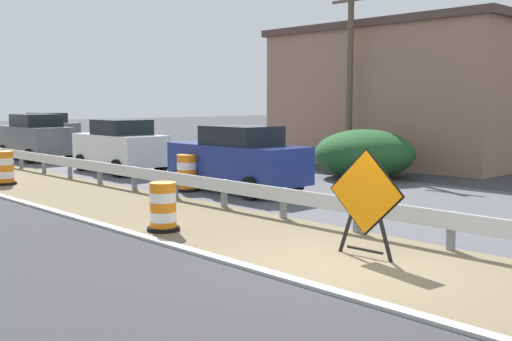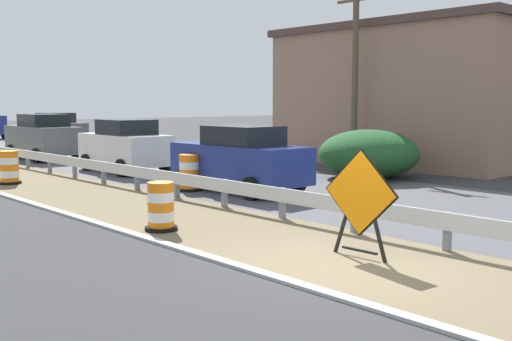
# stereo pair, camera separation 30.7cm
# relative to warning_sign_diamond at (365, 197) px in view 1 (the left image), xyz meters

# --- Properties ---
(ground_plane) EXTENTS (160.00, 160.00, 0.00)m
(ground_plane) POSITION_rel_warning_sign_diamond_xyz_m (-0.66, -0.13, -1.03)
(ground_plane) COLOR #333335
(median_dirt_strip) EXTENTS (3.56, 120.00, 0.01)m
(median_dirt_strip) POSITION_rel_warning_sign_diamond_xyz_m (-0.08, -0.13, -1.03)
(median_dirt_strip) COLOR #706047
(median_dirt_strip) RESTS_ON ground
(far_lane_asphalt) EXTENTS (7.52, 120.00, 0.00)m
(far_lane_asphalt) POSITION_rel_warning_sign_diamond_xyz_m (5.46, -0.13, -1.03)
(far_lane_asphalt) COLOR #4C4C51
(far_lane_asphalt) RESTS_ON ground
(curb_near_edge) EXTENTS (0.20, 120.00, 0.11)m
(curb_near_edge) POSITION_rel_warning_sign_diamond_xyz_m (-1.96, -0.13, -1.03)
(curb_near_edge) COLOR #ADADA8
(curb_near_edge) RESTS_ON ground
(guardrail_median) EXTENTS (0.18, 41.68, 0.71)m
(guardrail_median) POSITION_rel_warning_sign_diamond_xyz_m (1.46, 0.27, -0.52)
(guardrail_median) COLOR silver
(guardrail_median) RESTS_ON ground
(warning_sign_diamond) EXTENTS (0.11, 1.51, 1.88)m
(warning_sign_diamond) POSITION_rel_warning_sign_diamond_xyz_m (0.00, 0.00, 0.00)
(warning_sign_diamond) COLOR black
(warning_sign_diamond) RESTS_ON ground
(traffic_barrel_nearest) EXTENTS (0.68, 0.68, 1.01)m
(traffic_barrel_nearest) POSITION_rel_warning_sign_diamond_xyz_m (-1.26, 4.15, -0.58)
(traffic_barrel_nearest) COLOR orange
(traffic_barrel_nearest) RESTS_ON ground
(traffic_barrel_close) EXTENTS (0.75, 0.75, 1.09)m
(traffic_barrel_close) POSITION_rel_warning_sign_diamond_xyz_m (2.53, 8.33, -0.54)
(traffic_barrel_close) COLOR orange
(traffic_barrel_close) RESTS_ON ground
(traffic_barrel_mid) EXTENTS (0.72, 0.72, 1.08)m
(traffic_barrel_mid) POSITION_rel_warning_sign_diamond_xyz_m (-0.87, 13.50, -0.55)
(traffic_barrel_mid) COLOR orange
(traffic_barrel_mid) RESTS_ON ground
(car_lead_near_lane) EXTENTS (2.10, 4.23, 1.99)m
(car_lead_near_lane) POSITION_rel_warning_sign_diamond_xyz_m (3.68, 13.99, -0.04)
(car_lead_near_lane) COLOR silver
(car_lead_near_lane) RESTS_ON ground
(car_trailing_far_lane) EXTENTS (2.12, 4.74, 2.09)m
(car_trailing_far_lane) POSITION_rel_warning_sign_diamond_xyz_m (3.50, 21.05, 0.01)
(car_trailing_far_lane) COLOR #4C5156
(car_trailing_far_lane) RESTS_ON ground
(car_distant_a) EXTENTS (2.09, 4.21, 2.01)m
(car_distant_a) POSITION_rel_warning_sign_diamond_xyz_m (7.27, 27.80, -0.03)
(car_distant_a) COLOR #4C5156
(car_distant_a) RESTS_ON ground
(car_distant_b) EXTENTS (2.02, 4.56, 1.95)m
(car_distant_b) POSITION_rel_warning_sign_diamond_xyz_m (3.58, 7.24, -0.05)
(car_distant_b) COLOR navy
(car_distant_b) RESTS_ON ground
(roadside_shop_near) EXTENTS (7.66, 10.98, 5.89)m
(roadside_shop_near) POSITION_rel_warning_sign_diamond_xyz_m (15.20, 8.77, 1.92)
(roadside_shop_near) COLOR #93705B
(roadside_shop_near) RESTS_ON ground
(utility_pole_near) EXTENTS (0.24, 1.80, 7.06)m
(utility_pole_near) POSITION_rel_warning_sign_diamond_xyz_m (10.88, 8.77, 2.65)
(utility_pole_near) COLOR brown
(utility_pole_near) RESTS_ON ground
(bush_roadside) EXTENTS (3.48, 3.48, 1.70)m
(bush_roadside) POSITION_rel_warning_sign_diamond_xyz_m (8.94, 6.57, -0.18)
(bush_roadside) COLOR #1E4C23
(bush_roadside) RESTS_ON ground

